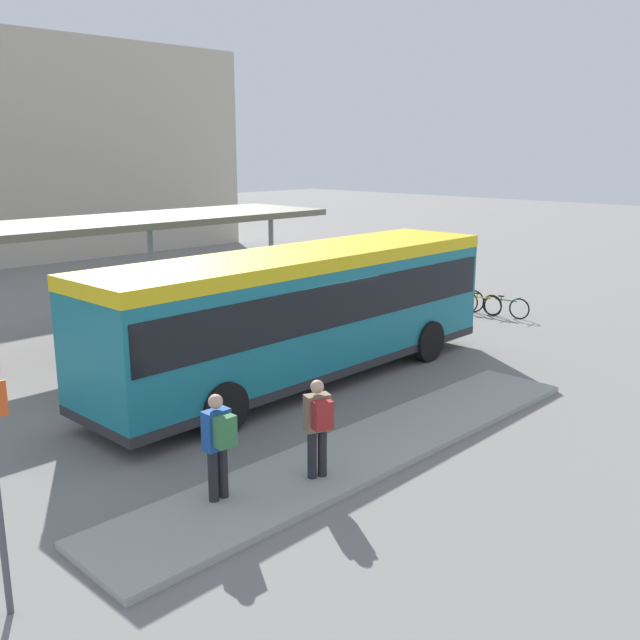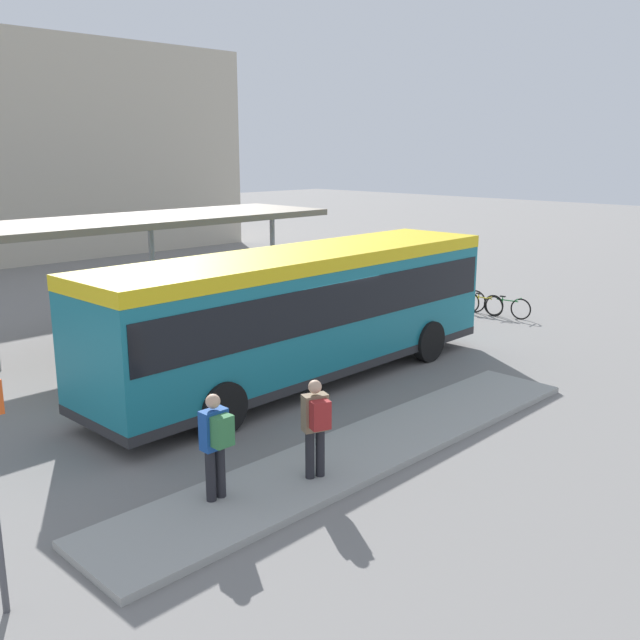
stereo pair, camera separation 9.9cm
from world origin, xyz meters
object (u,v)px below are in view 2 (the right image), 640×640
Objects in this scene: city_bus at (304,306)px; pedestrian_companion at (316,423)px; pedestrian_waiting at (216,440)px; bicycle_yellow at (482,304)px; potted_planter_far_side at (199,328)px; potted_planter_near_shelter at (94,362)px; bicycle_blue at (461,299)px; bicycle_green at (507,307)px.

city_bus reaches higher than pedestrian_companion.
bicycle_yellow is at bearing -72.43° from pedestrian_waiting.
potted_planter_far_side is (-0.55, 3.34, -1.00)m from city_bus.
potted_planter_near_shelter is at bearing -95.86° from bicycle_yellow.
pedestrian_companion is at bearing -87.80° from potted_planter_near_shelter.
bicycle_blue is 12.75m from potted_planter_near_shelter.
city_bus is at bearing -55.49° from pedestrian_waiting.
pedestrian_waiting reaches higher than bicycle_blue.
bicycle_green is at bearing 176.55° from bicycle_blue.
potted_planter_near_shelter is 0.87× the size of potted_planter_far_side.
pedestrian_waiting reaches higher than potted_planter_near_shelter.
city_bus reaches higher than pedestrian_waiting.
bicycle_blue is at bearing 179.09° from bicycle_green.
pedestrian_waiting is (-5.09, -3.45, -0.71)m from city_bus.
bicycle_yellow is at bearing 172.95° from bicycle_blue.
potted_planter_far_side is at bearing 10.35° from potted_planter_near_shelter.
potted_planter_far_side is at bearing -33.35° from pedestrian_waiting.
bicycle_green is 1.01× the size of bicycle_yellow.
potted_planter_near_shelter is at bearing 142.73° from city_bus.
potted_planter_far_side is at bearing 70.52° from bicycle_blue.
pedestrian_companion is at bearing -66.28° from bicycle_yellow.
pedestrian_waiting is at bearing -70.41° from bicycle_yellow.
city_bus is at bearing -21.08° from pedestrian_companion.
bicycle_green is 1.22× the size of potted_planter_near_shelter.
potted_planter_near_shelter reaches higher than bicycle_green.
pedestrian_companion is 1.03× the size of bicycle_yellow.
pedestrian_companion reaches higher than potted_planter_far_side.
pedestrian_waiting is at bearing -123.78° from potted_planter_far_side.
city_bus is 9.21m from bicycle_green.
city_bus is 4.81m from potted_planter_near_shelter.
bicycle_green is (14.19, 3.51, -0.72)m from pedestrian_waiting.
bicycle_yellow is (12.49, 4.86, -0.71)m from pedestrian_companion.
pedestrian_companion is 0.92× the size of bicycle_blue.
pedestrian_waiting is 14.72m from bicycle_yellow.
bicycle_yellow is at bearing -177.36° from bicycle_green.
potted_planter_near_shelter is (1.30, 6.20, -0.39)m from pedestrian_waiting.
potted_planter_near_shelter is at bearing -11.44° from pedestrian_waiting.
bicycle_yellow is 9.83m from potted_planter_far_side.
city_bus is 6.78× the size of bicycle_green.
potted_planter_far_side is at bearing -102.02° from bicycle_yellow.
bicycle_blue is at bearing -9.76° from potted_planter_far_side.
city_bus is at bearing -35.93° from potted_planter_near_shelter.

